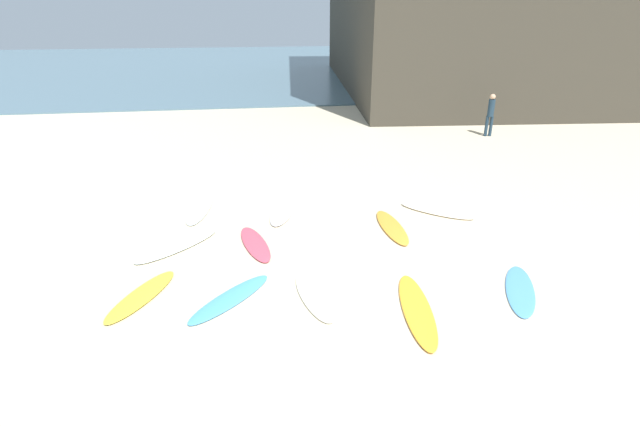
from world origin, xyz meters
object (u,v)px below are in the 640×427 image
(surfboard_1, at_px, (520,290))
(surfboard_3, at_px, (177,246))
(surfboard_4, at_px, (255,244))
(surfboard_6, at_px, (141,296))
(surfboard_0, at_px, (283,212))
(surfboard_10, at_px, (417,310))
(surfboard_8, at_px, (199,209))
(surfboard_2, at_px, (392,227))
(beachgoer_near, at_px, (491,113))
(surfboard_5, at_px, (314,296))
(surfboard_7, at_px, (437,211))
(surfboard_9, at_px, (230,298))

(surfboard_1, distance_m, surfboard_3, 7.91)
(surfboard_4, xyz_separation_m, surfboard_6, (-2.34, -1.99, 0.00))
(surfboard_0, bearing_deg, surfboard_4, 82.08)
(surfboard_3, relative_size, surfboard_10, 0.92)
(surfboard_8, bearing_deg, surfboard_2, -14.54)
(surfboard_10, bearing_deg, beachgoer_near, -113.69)
(surfboard_8, bearing_deg, surfboard_5, -54.63)
(beachgoer_near, bearing_deg, surfboard_7, -117.27)
(surfboard_7, bearing_deg, surfboard_3, -40.76)
(surfboard_1, relative_size, surfboard_4, 1.01)
(surfboard_5, bearing_deg, surfboard_3, 128.03)
(surfboard_4, height_order, surfboard_10, surfboard_10)
(surfboard_7, height_order, surfboard_8, surfboard_7)
(surfboard_2, relative_size, surfboard_5, 1.15)
(surfboard_6, bearing_deg, surfboard_7, 51.55)
(surfboard_0, distance_m, beachgoer_near, 12.22)
(surfboard_0, distance_m, surfboard_9, 4.41)
(surfboard_2, height_order, surfboard_9, surfboard_2)
(surfboard_7, xyz_separation_m, surfboard_8, (-6.74, 1.13, -0.01))
(surfboard_10, relative_size, beachgoer_near, 1.37)
(surfboard_1, distance_m, surfboard_9, 5.98)
(surfboard_3, xyz_separation_m, surfboard_5, (3.05, -2.65, -0.01))
(surfboard_6, relative_size, beachgoer_near, 1.10)
(beachgoer_near, bearing_deg, surfboard_10, -114.06)
(surfboard_8, bearing_deg, surfboard_6, -93.16)
(surfboard_4, bearing_deg, surfboard_3, 161.64)
(surfboard_4, bearing_deg, surfboard_0, 52.90)
(surfboard_0, xyz_separation_m, surfboard_6, (-3.15, -3.86, -0.00))
(surfboard_5, height_order, surfboard_6, surfboard_6)
(surfboard_2, height_order, surfboard_5, surfboard_2)
(surfboard_1, relative_size, surfboard_2, 0.94)
(surfboard_8, relative_size, surfboard_9, 1.08)
(surfboard_7, distance_m, surfboard_10, 5.05)
(surfboard_2, relative_size, surfboard_4, 1.08)
(surfboard_3, distance_m, surfboard_9, 2.83)
(surfboard_3, height_order, surfboard_10, surfboard_3)
(surfboard_1, height_order, beachgoer_near, beachgoer_near)
(surfboard_0, relative_size, surfboard_7, 0.92)
(surfboard_9, relative_size, surfboard_10, 0.85)
(surfboard_8, bearing_deg, beachgoer_near, 35.92)
(surfboard_5, height_order, beachgoer_near, beachgoer_near)
(surfboard_5, bearing_deg, surfboard_6, 160.84)
(surfboard_4, distance_m, surfboard_9, 2.39)
(surfboard_1, bearing_deg, surfboard_7, -61.85)
(surfboard_0, bearing_deg, surfboard_2, 168.81)
(surfboard_5, height_order, surfboard_7, surfboard_7)
(surfboard_9, xyz_separation_m, surfboard_10, (3.60, -0.91, 0.01))
(surfboard_0, xyz_separation_m, surfboard_5, (0.34, -4.36, -0.01))
(surfboard_2, bearing_deg, surfboard_9, -148.12)
(surfboard_8, height_order, beachgoer_near, beachgoer_near)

